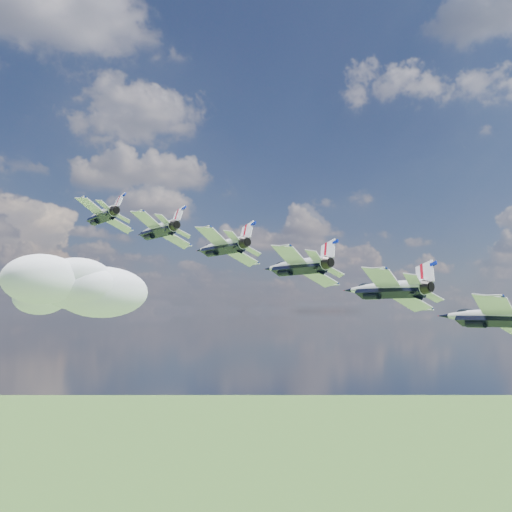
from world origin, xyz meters
name	(u,v)px	position (x,y,z in m)	size (l,w,h in m)	color
cloud_far	(86,290)	(-5.97, 228.90, 157.67)	(69.71, 54.77, 27.39)	white
jet_0	(101,216)	(-17.01, 16.69, 161.57)	(9.23, 13.67, 4.08)	silver
jet_1	(156,230)	(-9.78, 7.86, 158.46)	(9.23, 13.67, 4.08)	white
jet_2	(220,247)	(-2.54, -0.97, 155.36)	(9.23, 13.67, 4.08)	silver
jet_3	(295,266)	(4.69, -9.80, 152.25)	(9.23, 13.67, 4.08)	white
jet_4	(384,289)	(11.92, -18.63, 149.14)	(9.23, 13.67, 4.08)	white
jet_5	(490,316)	(19.15, -27.46, 146.04)	(9.23, 13.67, 4.08)	white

